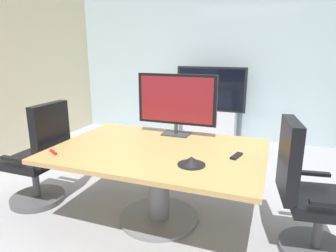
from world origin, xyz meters
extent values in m
plane|color=#99999E|center=(0.00, 0.00, 0.00)|extent=(6.97, 6.97, 0.00)
cube|color=#9EB2B7|center=(0.00, 2.83, 1.36)|extent=(5.97, 0.10, 2.73)
cube|color=#B2894C|center=(-0.14, -0.20, 0.70)|extent=(1.89, 1.31, 0.04)
cylinder|color=slate|center=(-0.14, -0.20, 0.34)|extent=(0.20, 0.20, 0.68)
cylinder|color=slate|center=(-0.14, -0.20, 0.01)|extent=(0.76, 0.76, 0.03)
cylinder|color=#4C4C51|center=(-1.51, -0.33, 0.03)|extent=(0.56, 0.56, 0.06)
cylinder|color=#4C4C51|center=(-1.51, -0.33, 0.24)|extent=(0.07, 0.07, 0.36)
cube|color=black|center=(-1.51, -0.33, 0.46)|extent=(0.48, 0.48, 0.10)
cube|color=black|center=(-1.24, -0.33, 0.79)|extent=(0.09, 0.46, 0.60)
cube|color=black|center=(-1.49, -0.07, 0.58)|extent=(0.28, 0.05, 0.03)
cube|color=black|center=(-1.49, -0.59, 0.58)|extent=(0.28, 0.05, 0.03)
cylinder|color=#4C4C51|center=(1.23, -0.22, 0.03)|extent=(0.56, 0.56, 0.06)
cylinder|color=#4C4C51|center=(1.23, -0.22, 0.24)|extent=(0.07, 0.07, 0.36)
cube|color=black|center=(1.23, -0.22, 0.46)|extent=(0.54, 0.54, 0.10)
cube|color=black|center=(0.96, -0.26, 0.79)|extent=(0.15, 0.46, 0.60)
cube|color=black|center=(1.24, -0.48, 0.58)|extent=(0.28, 0.09, 0.03)
cube|color=black|center=(1.17, 0.04, 0.58)|extent=(0.28, 0.09, 0.03)
cube|color=#333338|center=(-0.14, 0.28, 0.73)|extent=(0.28, 0.18, 0.02)
cylinder|color=#333338|center=(-0.14, 0.28, 0.79)|extent=(0.04, 0.04, 0.10)
cube|color=black|center=(-0.14, 0.29, 1.10)|extent=(0.84, 0.04, 0.52)
cube|color=maroon|center=(-0.14, 0.27, 1.10)|extent=(0.77, 0.01, 0.47)
cube|color=#B7BABC|center=(-0.25, 2.48, 0.28)|extent=(0.90, 0.36, 0.55)
cube|color=black|center=(-0.25, 2.46, 0.93)|extent=(1.20, 0.06, 0.76)
cube|color=black|center=(-0.25, 2.43, 0.93)|extent=(1.12, 0.01, 0.69)
cone|color=black|center=(0.25, -0.48, 0.76)|extent=(0.19, 0.19, 0.07)
cylinder|color=black|center=(0.25, -0.48, 0.73)|extent=(0.22, 0.22, 0.01)
cube|color=black|center=(0.56, -0.17, 0.73)|extent=(0.09, 0.18, 0.02)
cube|color=red|center=(-0.95, -0.63, 0.73)|extent=(0.12, 0.08, 0.02)
camera|label=1|loc=(0.83, -2.56, 1.60)|focal=31.58mm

